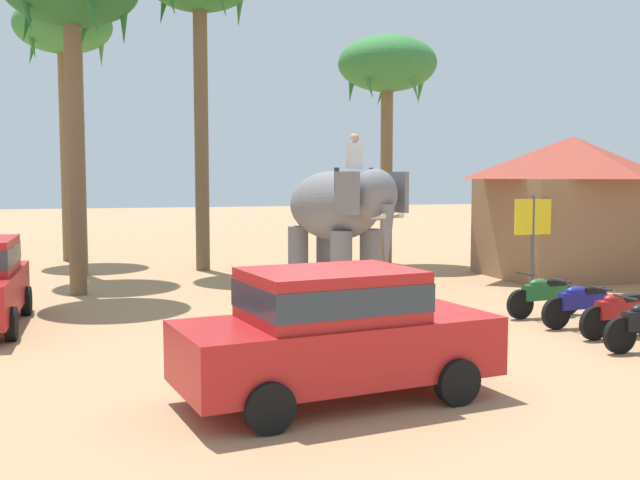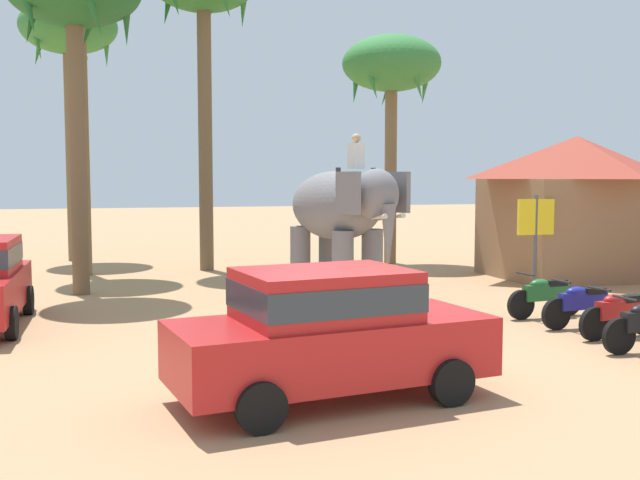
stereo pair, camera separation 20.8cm
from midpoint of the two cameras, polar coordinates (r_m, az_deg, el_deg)
ground_plane at (r=10.87m, az=2.84°, el=-10.55°), size 120.00×120.00×0.00m
car_sedan_foreground at (r=9.77m, az=1.28°, el=-6.71°), size 4.31×2.35×1.70m
elephant_with_mahout at (r=18.60m, az=1.92°, el=2.09°), size 2.61×4.01×3.88m
motorcycle_fourth_in_row at (r=14.58m, az=22.01°, el=-5.07°), size 1.80×0.55×0.94m
motorcycle_far_in_row at (r=15.31m, az=19.49°, el=-4.53°), size 1.80×0.55×0.94m
motorcycle_end_of_row at (r=16.16m, az=16.93°, el=-3.98°), size 1.80×0.55×0.94m
palm_tree_near_hut at (r=27.39m, az=-18.16°, el=14.44°), size 3.20×3.20×8.74m
palm_tree_leaning_seaward at (r=25.23m, az=5.63°, el=12.65°), size 3.20×3.20×7.41m
roadside_hut at (r=22.74m, az=18.91°, el=2.68°), size 5.08×4.30×4.00m
signboard_yellow at (r=19.88m, az=16.19°, el=1.21°), size 1.00×0.10×2.40m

